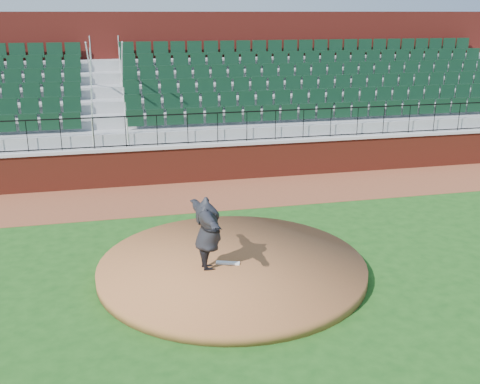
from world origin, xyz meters
name	(u,v)px	position (x,y,z in m)	size (l,w,h in m)	color
ground	(255,266)	(0.00, 0.00, 0.00)	(90.00, 90.00, 0.00)	#194914
warning_track	(212,194)	(0.00, 5.40, 0.01)	(34.00, 3.20, 0.01)	brown
field_wall	(203,163)	(0.00, 7.00, 0.60)	(34.00, 0.35, 1.20)	maroon
wall_cap	(203,145)	(0.00, 7.00, 1.25)	(34.00, 0.45, 0.10)	#B7B7B7
wall_railing	(203,128)	(0.00, 7.00, 1.80)	(34.00, 0.05, 1.00)	black
seating_stands	(191,101)	(0.00, 9.72, 2.30)	(34.00, 5.10, 4.60)	gray
concourse_wall	(181,81)	(0.00, 12.52, 2.75)	(34.00, 0.50, 5.50)	maroon
pitchers_mound	(232,267)	(-0.57, -0.19, 0.12)	(5.87, 5.87, 0.25)	brown
pitching_rubber	(228,263)	(-0.68, -0.25, 0.27)	(0.52, 0.13, 0.03)	white
pitcher	(208,233)	(-1.13, -0.38, 1.06)	(1.99, 0.54, 1.62)	black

